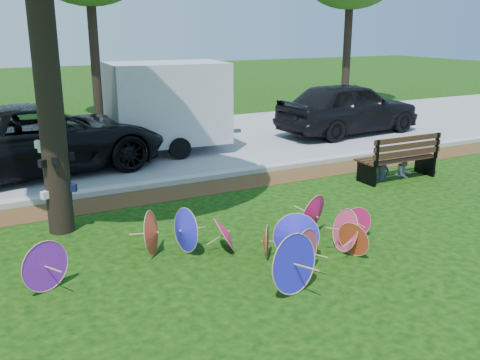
# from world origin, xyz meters

# --- Properties ---
(ground) EXTENTS (90.00, 90.00, 0.00)m
(ground) POSITION_xyz_m (0.00, 0.00, 0.00)
(ground) COLOR black
(ground) RESTS_ON ground
(mulch_strip) EXTENTS (90.00, 1.00, 0.01)m
(mulch_strip) POSITION_xyz_m (0.00, 4.50, 0.01)
(mulch_strip) COLOR #472D16
(mulch_strip) RESTS_ON ground
(curb) EXTENTS (90.00, 0.30, 0.12)m
(curb) POSITION_xyz_m (0.00, 5.20, 0.06)
(curb) COLOR #B7B5AD
(curb) RESTS_ON ground
(street) EXTENTS (90.00, 8.00, 0.01)m
(street) POSITION_xyz_m (0.00, 9.35, 0.01)
(street) COLOR gray
(street) RESTS_ON ground
(parasol_pile) EXTENTS (5.68, 2.62, 0.86)m
(parasol_pile) POSITION_xyz_m (0.08, 0.64, 0.36)
(parasol_pile) COLOR purple
(parasol_pile) RESTS_ON ground
(black_van) EXTENTS (6.37, 3.50, 1.69)m
(black_van) POSITION_xyz_m (-2.05, 7.68, 0.84)
(black_van) COLOR black
(black_van) RESTS_ON ground
(dark_pickup) EXTENTS (5.29, 2.46, 1.75)m
(dark_pickup) POSITION_xyz_m (7.81, 8.10, 0.88)
(dark_pickup) COLOR black
(dark_pickup) RESTS_ON ground
(cargo_trailer) EXTENTS (3.33, 2.24, 2.84)m
(cargo_trailer) POSITION_xyz_m (1.51, 8.35, 1.42)
(cargo_trailer) COLOR silver
(cargo_trailer) RESTS_ON ground
(park_bench) EXTENTS (2.06, 0.80, 1.07)m
(park_bench) POSITION_xyz_m (5.30, 3.18, 0.54)
(park_bench) COLOR black
(park_bench) RESTS_ON ground
(person_left) EXTENTS (0.46, 0.33, 1.18)m
(person_left) POSITION_xyz_m (4.95, 3.23, 0.59)
(person_left) COLOR #3B4250
(person_left) RESTS_ON ground
(person_right) EXTENTS (0.53, 0.43, 1.02)m
(person_right) POSITION_xyz_m (5.65, 3.23, 0.51)
(person_right) COLOR #AFAEB8
(person_right) RESTS_ON ground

